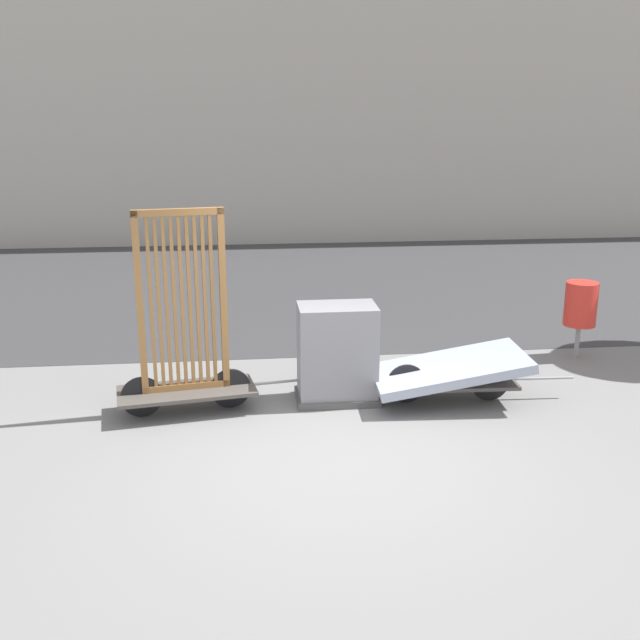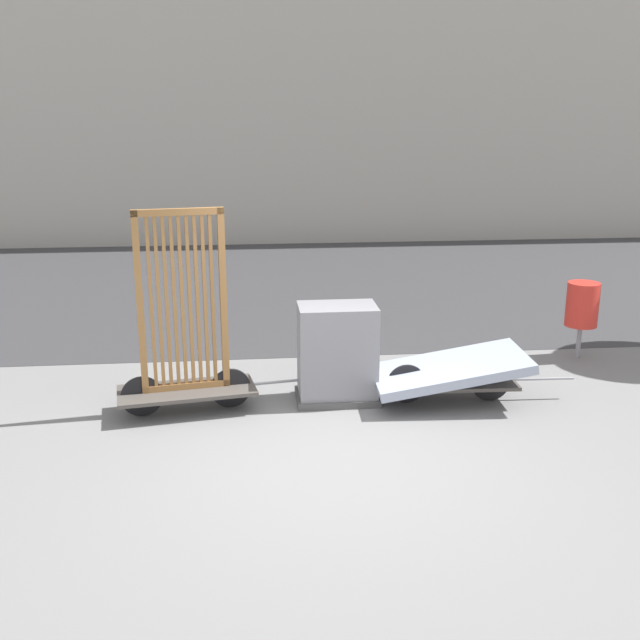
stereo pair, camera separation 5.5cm
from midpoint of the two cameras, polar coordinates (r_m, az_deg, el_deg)
ground_plane at (r=7.16m, az=1.29°, el=-10.58°), size 60.00×60.00×0.00m
road_strip at (r=14.11m, az=-2.34°, el=2.78°), size 56.00×8.69×0.01m
building_facade at (r=20.24m, az=-3.72°, el=23.00°), size 48.00×4.00×11.46m
bike_cart_with_bedframe at (r=8.08m, az=-10.06°, el=-1.83°), size 2.19×0.86×2.21m
bike_cart_with_mattress at (r=8.49m, az=10.02°, el=-3.91°), size 2.29×1.04×0.58m
utility_cabinet at (r=8.36m, az=1.51°, el=-2.83°), size 0.92×0.61×1.11m
trash_bin at (r=10.33m, az=19.50°, el=1.09°), size 0.42×0.42×1.02m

